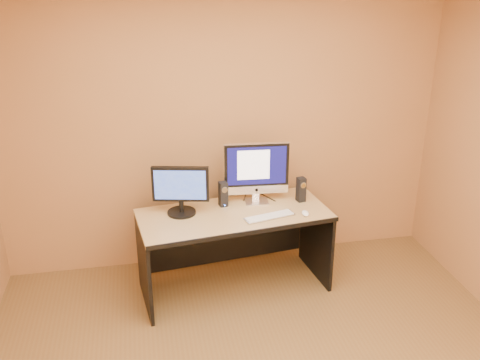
# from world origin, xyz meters

# --- Properties ---
(walls) EXTENTS (4.00, 4.00, 2.60)m
(walls) POSITION_xyz_m (0.00, 0.00, 1.30)
(walls) COLOR #9F6B40
(walls) RESTS_ON ground
(desk) EXTENTS (1.66, 0.88, 0.73)m
(desk) POSITION_xyz_m (-0.01, 1.42, 0.37)
(desk) COLOR tan
(desk) RESTS_ON ground
(imac) EXTENTS (0.58, 0.25, 0.54)m
(imac) POSITION_xyz_m (0.22, 1.60, 1.00)
(imac) COLOR silver
(imac) RESTS_ON desk
(second_monitor) EXTENTS (0.51, 0.33, 0.42)m
(second_monitor) POSITION_xyz_m (-0.44, 1.50, 0.94)
(second_monitor) COLOR black
(second_monitor) RESTS_ON desk
(speaker_left) EXTENTS (0.08, 0.08, 0.22)m
(speaker_left) POSITION_xyz_m (-0.07, 1.58, 0.84)
(speaker_left) COLOR black
(speaker_left) RESTS_ON desk
(speaker_right) EXTENTS (0.08, 0.08, 0.22)m
(speaker_right) POSITION_xyz_m (0.61, 1.55, 0.84)
(speaker_right) COLOR black
(speaker_right) RESTS_ON desk
(keyboard) EXTENTS (0.44, 0.21, 0.02)m
(keyboard) POSITION_xyz_m (0.26, 1.28, 0.74)
(keyboard) COLOR #B1B1B5
(keyboard) RESTS_ON desk
(mouse) EXTENTS (0.06, 0.10, 0.04)m
(mouse) POSITION_xyz_m (0.56, 1.27, 0.75)
(mouse) COLOR white
(mouse) RESTS_ON desk
(cable_a) EXTENTS (0.10, 0.20, 0.01)m
(cable_a) POSITION_xyz_m (0.34, 1.68, 0.74)
(cable_a) COLOR black
(cable_a) RESTS_ON desk
(cable_b) EXTENTS (0.07, 0.17, 0.01)m
(cable_b) POSITION_xyz_m (0.15, 1.72, 0.74)
(cable_b) COLOR black
(cable_b) RESTS_ON desk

